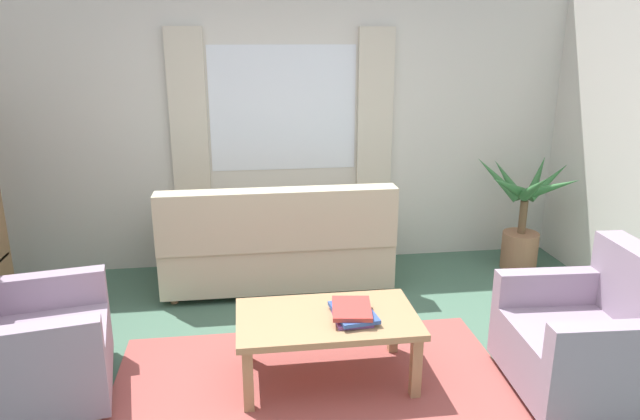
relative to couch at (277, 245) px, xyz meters
name	(u,v)px	position (x,y,z in m)	size (l,w,h in m)	color
ground_plane	(315,395)	(0.12, -1.63, -0.37)	(6.24, 6.24, 0.00)	#476B56
wall_back	(283,125)	(0.12, 0.63, 0.93)	(5.32, 0.12, 2.60)	silver
window_with_curtains	(283,109)	(0.12, 0.55, 1.08)	(1.98, 0.07, 1.40)	white
area_rug	(315,394)	(0.12, -1.63, -0.36)	(2.44, 1.62, 0.01)	#9E4C47
couch	(277,245)	(0.00, 0.00, 0.00)	(1.90, 0.82, 0.92)	#BCB293
armchair_left	(23,346)	(-1.56, -1.44, -0.01)	(0.96, 0.97, 0.88)	#998499
armchair_right	(593,338)	(1.75, -1.81, -0.01)	(0.86, 0.88, 0.88)	#998499
coffee_table	(327,324)	(0.21, -1.47, 0.01)	(1.10, 0.64, 0.44)	#A87F56
book_stack_on_table	(352,312)	(0.36, -1.51, 0.11)	(0.28, 0.36, 0.07)	#7F478C
potted_plant	(523,217)	(2.25, 0.10, 0.12)	(0.91, 0.97, 1.04)	#9E6B4C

